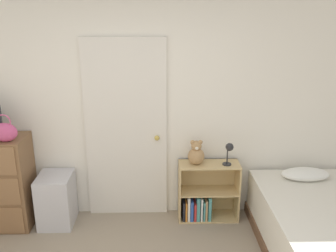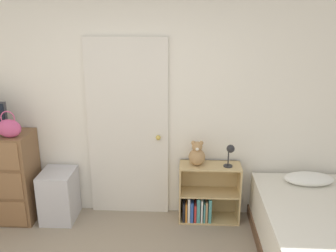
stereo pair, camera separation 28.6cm
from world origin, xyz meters
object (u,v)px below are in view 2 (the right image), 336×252
object	(u,v)px
bookshelf	(204,198)
teddy_bear	(197,155)
bed	(327,242)
desk_lamp	(230,152)
handbag	(9,128)
storage_bin	(59,195)

from	to	relation	value
bookshelf	teddy_bear	size ratio (longest dim) A/B	2.42
bookshelf	bed	distance (m)	1.35
bookshelf	teddy_bear	xyz separation A→B (m)	(-0.10, -0.01, 0.54)
teddy_bear	desk_lamp	bearing A→B (deg)	-6.26
handbag	teddy_bear	distance (m)	2.01
desk_lamp	storage_bin	bearing A→B (deg)	-179.05
storage_bin	teddy_bear	xyz separation A→B (m)	(1.56, 0.07, 0.50)
handbag	desk_lamp	size ratio (longest dim) A/B	1.12
desk_lamp	bed	world-z (taller)	desk_lamp
storage_bin	bookshelf	bearing A→B (deg)	2.62
teddy_bear	bed	bearing A→B (deg)	-33.57
handbag	storage_bin	xyz separation A→B (m)	(0.41, 0.13, -0.84)
desk_lamp	teddy_bear	bearing A→B (deg)	173.74
desk_lamp	bed	size ratio (longest dim) A/B	0.14
storage_bin	bed	bearing A→B (deg)	-14.68
handbag	storage_bin	world-z (taller)	handbag
storage_bin	desk_lamp	distance (m)	1.99
bookshelf	desk_lamp	xyz separation A→B (m)	(0.26, -0.04, 0.60)
storage_bin	teddy_bear	distance (m)	1.64
bookshelf	handbag	bearing A→B (deg)	-174.34
handbag	bed	bearing A→B (deg)	-10.59
bed	storage_bin	bearing A→B (deg)	165.32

